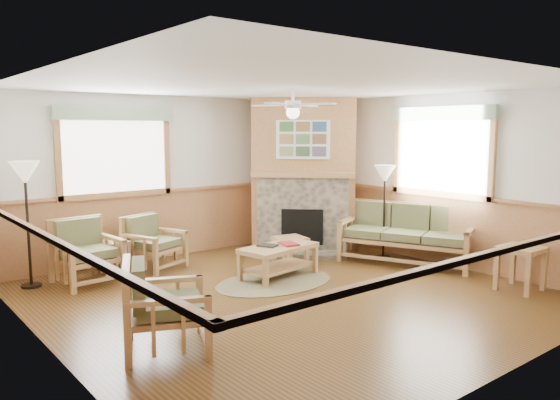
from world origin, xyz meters
TOP-DOWN VIEW (x-y plane):
  - floor at (0.00, 0.00)m, footprint 6.00×6.00m
  - ceiling at (0.00, 0.00)m, footprint 6.00×6.00m
  - wall_back at (0.00, 3.00)m, footprint 6.00×0.02m
  - wall_front at (0.00, -3.00)m, footprint 6.00×0.02m
  - wall_left at (-3.00, 0.00)m, footprint 0.02×6.00m
  - wall_right at (3.00, 0.00)m, footprint 0.02×6.00m
  - wainscot at (0.00, 0.00)m, footprint 6.00×6.00m
  - fireplace at (2.05, 2.05)m, footprint 3.11×3.11m
  - window_back at (-1.10, 2.96)m, footprint 1.90×0.16m
  - window_right at (2.96, -0.20)m, footprint 0.16×1.90m
  - ceiling_fan at (0.30, 0.30)m, footprint 1.59×1.59m
  - sofa at (2.55, 0.12)m, footprint 2.23×1.59m
  - armchair_back_left at (-1.88, 2.20)m, footprint 0.87×0.87m
  - armchair_back_right at (-0.77, 2.36)m, footprint 0.95×0.95m
  - armchair_left at (-2.08, -0.61)m, footprint 1.05×1.05m
  - coffee_table at (0.42, 0.75)m, footprint 1.26×0.78m
  - end_table_chairs at (-1.44, 2.44)m, footprint 0.52×0.51m
  - end_table_sofa at (2.55, -1.79)m, footprint 0.55×0.53m
  - footstool at (1.13, 1.35)m, footprint 0.55×0.55m
  - braided_rug at (0.20, 0.58)m, footprint 2.41×2.41m
  - floor_lamp_left at (-2.55, 2.50)m, footprint 0.49×0.49m
  - floor_lamp_right at (2.55, 0.60)m, footprint 0.41×0.41m
  - book_red at (0.57, 0.70)m, footprint 0.28×0.34m
  - book_dark at (0.27, 0.82)m, footprint 0.29×0.33m

SIDE VIEW (x-z plane):
  - floor at x=0.00m, z-range -0.01..0.00m
  - braided_rug at x=0.20m, z-range 0.00..0.01m
  - footstool at x=1.13m, z-range 0.00..0.41m
  - coffee_table at x=0.42m, z-range 0.00..0.47m
  - end_table_chairs at x=-1.44m, z-range 0.00..0.50m
  - end_table_sofa at x=2.55m, z-range 0.00..0.60m
  - armchair_back_right at x=-0.77m, z-range 0.00..0.83m
  - armchair_left at x=-2.08m, z-range 0.00..0.89m
  - armchair_back_left at x=-1.88m, z-range 0.00..0.90m
  - sofa at x=2.55m, z-range 0.00..0.95m
  - book_dark at x=0.27m, z-range 0.48..0.51m
  - book_red at x=0.57m, z-range 0.49..0.52m
  - wainscot at x=0.00m, z-range 0.00..1.10m
  - floor_lamp_right at x=2.55m, z-range 0.00..1.58m
  - floor_lamp_left at x=-2.55m, z-range 0.00..1.74m
  - wall_back at x=0.00m, z-range 0.00..2.70m
  - wall_front at x=0.00m, z-range 0.00..2.70m
  - wall_left at x=-3.00m, z-range 0.00..2.70m
  - wall_right at x=3.00m, z-range 0.00..2.70m
  - fireplace at x=2.05m, z-range 0.00..2.70m
  - window_back at x=-1.10m, z-range 1.78..3.28m
  - window_right at x=2.96m, z-range 1.78..3.28m
  - ceiling_fan at x=0.30m, z-range 2.48..2.84m
  - ceiling at x=0.00m, z-range 2.70..2.71m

